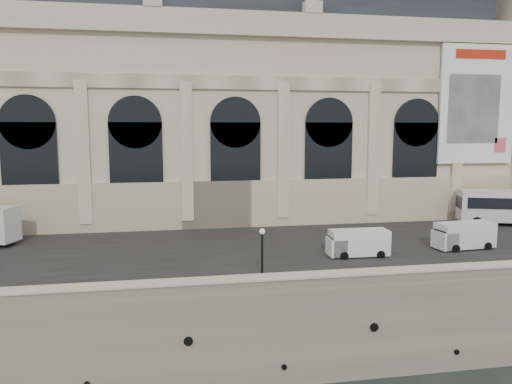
{
  "coord_description": "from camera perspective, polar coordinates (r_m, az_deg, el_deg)",
  "views": [
    {
      "loc": [
        -11.08,
        -29.16,
        16.51
      ],
      "look_at": [
        -1.83,
        22.0,
        9.73
      ],
      "focal_mm": 35.0,
      "sensor_mm": 36.0,
      "label": 1
    }
  ],
  "objects": [
    {
      "name": "quay",
      "position": [
        66.49,
        -0.44,
        -4.3
      ],
      "size": [
        160.0,
        70.0,
        6.0
      ],
      "primitive_type": "cube",
      "color": "gray",
      "rests_on": "ground"
    },
    {
      "name": "museum",
      "position": [
        60.32,
        -5.47,
        10.45
      ],
      "size": [
        69.0,
        18.7,
        29.1
      ],
      "color": "beige",
      "rests_on": "quay"
    },
    {
      "name": "van_c",
      "position": [
        46.75,
        22.43,
        -4.64
      ],
      "size": [
        5.41,
        2.57,
        2.33
      ],
      "color": "silver",
      "rests_on": "quay"
    },
    {
      "name": "ground",
      "position": [
        35.29,
        9.96,
        -20.59
      ],
      "size": [
        260.0,
        260.0,
        0.0
      ],
      "primitive_type": "plane",
      "color": "black",
      "rests_on": "ground"
    },
    {
      "name": "parapet",
      "position": [
        33.26,
        9.86,
        -9.99
      ],
      "size": [
        160.0,
        1.4,
        1.21
      ],
      "color": "gray",
      "rests_on": "quay"
    },
    {
      "name": "van_b",
      "position": [
        41.62,
        11.28,
        -5.75
      ],
      "size": [
        5.02,
        2.22,
        2.2
      ],
      "color": "white",
      "rests_on": "quay"
    },
    {
      "name": "lamp_right",
      "position": [
        33.63,
        0.71,
        -7.41
      ],
      "size": [
        0.39,
        0.39,
        3.83
      ],
      "color": "black",
      "rests_on": "quay"
    },
    {
      "name": "street",
      "position": [
        45.77,
        4.06,
        -5.83
      ],
      "size": [
        160.0,
        24.0,
        0.06
      ],
      "primitive_type": "cube",
      "color": "#2D2D2D",
      "rests_on": "quay"
    }
  ]
}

